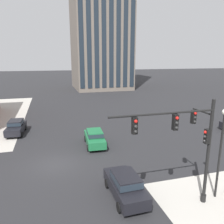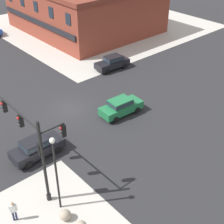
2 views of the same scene
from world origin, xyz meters
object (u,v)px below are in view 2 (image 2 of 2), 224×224
(car_main_southbound_near, at_px, (37,147))
(traffic_signal_main, at_px, (35,142))
(car_cross_eastbound, at_px, (121,106))
(bollard_sphere_curb_a, at_px, (65,215))
(car_main_northbound_near, at_px, (112,62))
(pedestrian_with_bag, at_px, (13,210))
(street_lamp_corner_near, at_px, (56,167))

(car_main_southbound_near, bearing_deg, traffic_signal_main, -24.97)
(car_main_southbound_near, height_order, car_cross_eastbound, same)
(bollard_sphere_curb_a, bearing_deg, car_main_northbound_near, 131.04)
(traffic_signal_main, bearing_deg, pedestrian_with_bag, -65.90)
(car_main_northbound_near, distance_m, car_cross_eastbound, 10.53)
(traffic_signal_main, xyz_separation_m, car_main_northbound_near, (-11.98, 17.34, -3.41))
(traffic_signal_main, relative_size, car_cross_eastbound, 1.48)
(traffic_signal_main, bearing_deg, street_lamp_corner_near, 0.54)
(traffic_signal_main, height_order, bollard_sphere_curb_a, traffic_signal_main)
(pedestrian_with_bag, relative_size, car_main_southbound_near, 0.38)
(car_main_northbound_near, bearing_deg, traffic_signal_main, -55.35)
(car_main_northbound_near, height_order, car_cross_eastbound, same)
(bollard_sphere_curb_a, xyz_separation_m, car_cross_eastbound, (-6.92, 11.31, 0.54))
(car_main_northbound_near, height_order, car_main_southbound_near, same)
(car_main_southbound_near, bearing_deg, pedestrian_with_bag, -43.18)
(pedestrian_with_bag, relative_size, car_main_northbound_near, 0.37)
(car_cross_eastbound, bearing_deg, car_main_southbound_near, -89.34)
(street_lamp_corner_near, bearing_deg, car_cross_eastbound, 118.09)
(street_lamp_corner_near, relative_size, car_main_southbound_near, 1.35)
(traffic_signal_main, bearing_deg, car_main_northbound_near, 124.65)
(bollard_sphere_curb_a, relative_size, pedestrian_with_bag, 0.45)
(car_main_southbound_near, bearing_deg, bollard_sphere_curb_a, -15.54)
(traffic_signal_main, distance_m, bollard_sphere_curb_a, 5.19)
(pedestrian_with_bag, relative_size, car_cross_eastbound, 0.37)
(street_lamp_corner_near, bearing_deg, bollard_sphere_curb_a, -16.33)
(car_main_northbound_near, relative_size, car_cross_eastbound, 1.01)
(traffic_signal_main, height_order, street_lamp_corner_near, traffic_signal_main)
(car_main_northbound_near, xyz_separation_m, car_main_southbound_near, (8.53, -15.73, 0.00))
(pedestrian_with_bag, xyz_separation_m, car_main_northbound_near, (-13.24, 20.16, -0.05))
(car_main_northbound_near, bearing_deg, street_lamp_corner_near, -50.47)
(street_lamp_corner_near, distance_m, car_cross_eastbound, 12.78)
(traffic_signal_main, xyz_separation_m, car_cross_eastbound, (-3.56, 11.02, -3.41))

